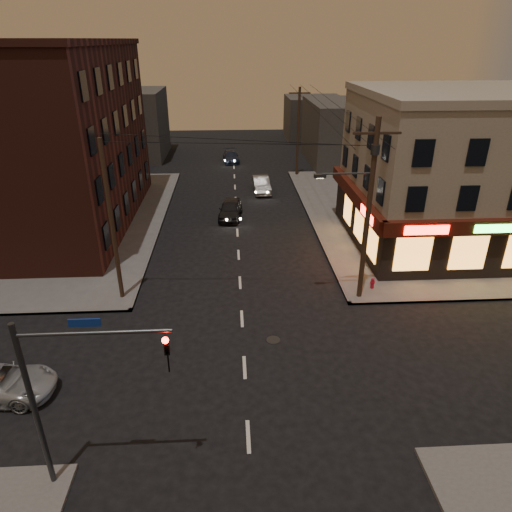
{
  "coord_description": "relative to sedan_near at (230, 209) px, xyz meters",
  "views": [
    {
      "loc": [
        -0.42,
        -16.54,
        13.52
      ],
      "look_at": [
        0.81,
        5.05,
        3.2
      ],
      "focal_mm": 32.0,
      "sensor_mm": 36.0,
      "label": 1
    }
  ],
  "objects": [
    {
      "name": "bg_building_ne_a",
      "position": [
        14.5,
        18.68,
        2.76
      ],
      "size": [
        10.0,
        12.0,
        7.0
      ],
      "primitive_type": "cube",
      "color": "#3F3D3A",
      "rests_on": "ground"
    },
    {
      "name": "utility_pole_main",
      "position": [
        7.18,
        -13.52,
        5.02
      ],
      "size": [
        4.2,
        0.44,
        10.0
      ],
      "color": "#382619",
      "rests_on": "sidewalk_ne"
    },
    {
      "name": "traffic_signal",
      "position": [
        -5.07,
        -24.92,
        3.41
      ],
      "size": [
        4.49,
        0.32,
        6.47
      ],
      "color": "#333538",
      "rests_on": "ground"
    },
    {
      "name": "fire_hydrant",
      "position": [
        8.3,
        -12.69,
        -0.23
      ],
      "size": [
        0.3,
        0.3,
        0.66
      ],
      "rotation": [
        0.0,
        0.0,
        0.35
      ],
      "color": "maroon",
      "rests_on": "sidewalk_ne"
    },
    {
      "name": "pizza_building",
      "position": [
        16.43,
        -5.89,
        4.6
      ],
      "size": [
        15.85,
        12.85,
        10.5
      ],
      "color": "gray",
      "rests_on": "sidewalk_ne"
    },
    {
      "name": "bg_building_ne_b",
      "position": [
        12.5,
        32.68,
        2.26
      ],
      "size": [
        8.0,
        8.0,
        6.0
      ],
      "primitive_type": "cube",
      "color": "#3F3D3A",
      "rests_on": "ground"
    },
    {
      "name": "utility_pole_west",
      "position": [
        -6.3,
        -12.82,
        3.91
      ],
      "size": [
        0.24,
        0.24,
        9.0
      ],
      "primitive_type": "cylinder",
      "color": "#382619",
      "rests_on": "sidewalk_nw"
    },
    {
      "name": "utility_pole_far",
      "position": [
        7.3,
        12.68,
        3.91
      ],
      "size": [
        0.26,
        0.26,
        9.0
      ],
      "primitive_type": "cylinder",
      "color": "#382619",
      "rests_on": "sidewalk_ne"
    },
    {
      "name": "sedan_far",
      "position": [
        0.19,
        19.24,
        -0.11
      ],
      "size": [
        2.14,
        4.52,
        1.27
      ],
      "primitive_type": "imported",
      "rotation": [
        0.0,
        0.0,
        0.08
      ],
      "color": "#1C2439",
      "rests_on": "ground"
    },
    {
      "name": "bg_building_nw",
      "position": [
        -12.5,
        22.68,
        3.26
      ],
      "size": [
        9.0,
        10.0,
        8.0
      ],
      "primitive_type": "cube",
      "color": "#3F3D3A",
      "rests_on": "ground"
    },
    {
      "name": "brick_apartment",
      "position": [
        -14.0,
        -0.32,
        5.91
      ],
      "size": [
        12.0,
        20.0,
        13.0
      ],
      "primitive_type": "cube",
      "color": "#451E16",
      "rests_on": "sidewalk_nw"
    },
    {
      "name": "sidewalk_ne",
      "position": [
        18.5,
        -0.32,
        -0.67
      ],
      "size": [
        24.0,
        28.0,
        0.15
      ],
      "primitive_type": "cube",
      "color": "#514F4C",
      "rests_on": "ground"
    },
    {
      "name": "sidewalk_nw",
      "position": [
        -17.5,
        -0.32,
        -0.67
      ],
      "size": [
        24.0,
        28.0,
        0.15
      ],
      "primitive_type": "cube",
      "color": "#514F4C",
      "rests_on": "ground"
    },
    {
      "name": "ground",
      "position": [
        0.5,
        -19.32,
        -0.74
      ],
      "size": [
        120.0,
        120.0,
        0.0
      ],
      "primitive_type": "plane",
      "color": "black",
      "rests_on": "ground"
    },
    {
      "name": "sedan_near",
      "position": [
        0.0,
        0.0,
        0.0
      ],
      "size": [
        2.21,
        4.52,
        1.48
      ],
      "primitive_type": "imported",
      "rotation": [
        0.0,
        0.0,
        -0.11
      ],
      "color": "black",
      "rests_on": "ground"
    },
    {
      "name": "sedan_mid",
      "position": [
        3.03,
        6.98,
        -0.01
      ],
      "size": [
        1.76,
        4.5,
        1.46
      ],
      "primitive_type": "imported",
      "rotation": [
        0.0,
        0.0,
        0.05
      ],
      "color": "slate",
      "rests_on": "ground"
    }
  ]
}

